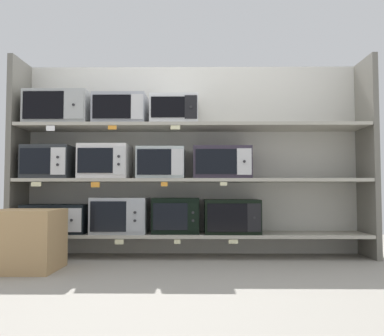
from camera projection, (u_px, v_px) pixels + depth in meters
The scene contains 30 objects.
ground at pixel (191, 281), 2.86m from camera, with size 7.19×6.00×0.02m, color gray.
back_panel at pixel (192, 159), 4.15m from camera, with size 3.39×0.04×1.84m, color beige.
upright_left at pixel (18, 157), 3.93m from camera, with size 0.05×0.44×1.84m, color #68645B.
upright_right at pixel (367, 157), 3.89m from camera, with size 0.05×0.44×1.84m, color #68645B.
shelf_0 at pixel (192, 235), 3.87m from camera, with size 3.19×0.44×0.03m, color #ADA899.
microwave_0 at pixel (57, 219), 3.89m from camera, with size 0.58×0.40×0.26m.
microwave_1 at pixel (121, 215), 3.88m from camera, with size 0.50×0.43×0.33m.
microwave_2 at pixel (176, 215), 3.88m from camera, with size 0.43×0.36×0.32m.
microwave_3 at pixel (232, 216), 3.87m from camera, with size 0.50×0.42×0.31m.
price_tag_0 at pixel (48, 241), 3.66m from camera, with size 0.06×0.00×0.04m, color orange.
price_tag_1 at pixel (119, 242), 3.65m from camera, with size 0.08×0.00×0.04m, color beige.
price_tag_2 at pixel (177, 242), 3.65m from camera, with size 0.06×0.00×0.04m, color beige.
price_tag_3 at pixel (233, 242), 3.64m from camera, with size 0.08×0.00×0.03m, color beige.
shelf_1 at pixel (192, 180), 3.90m from camera, with size 3.19×0.44×0.03m, color #ADA899.
microwave_4 at pixel (50, 163), 3.92m from camera, with size 0.43×0.43×0.30m.
microwave_5 at pixel (106, 162), 3.91m from camera, with size 0.44×0.43×0.31m.
microwave_6 at pixel (161, 163), 3.91m from camera, with size 0.43×0.37×0.29m.
microwave_7 at pixel (222, 163), 3.90m from camera, with size 0.53×0.40×0.29m.
price_tag_4 at pixel (36, 184), 3.69m from camera, with size 0.09×0.00×0.04m, color beige.
price_tag_5 at pixel (95, 185), 3.68m from camera, with size 0.08×0.00×0.05m, color orange.
price_tag_6 at pixel (164, 184), 3.68m from camera, with size 0.06×0.00×0.04m, color orange.
price_tag_7 at pixel (224, 184), 3.67m from camera, with size 0.06×0.00×0.03m, color beige.
shelf_2 at pixel (192, 127), 3.93m from camera, with size 3.19×0.44×0.03m, color #ADA899.
microwave_8 at pixel (59, 109), 3.94m from camera, with size 0.58×0.39×0.31m.
microwave_9 at pixel (121, 110), 3.94m from camera, with size 0.48×0.37×0.28m.
microwave_10 at pixel (175, 111), 3.93m from camera, with size 0.43×0.42×0.26m.
price_tag_8 at pixel (50, 128), 3.71m from camera, with size 0.08×0.00×0.05m, color white.
price_tag_9 at pixel (112, 127), 3.71m from camera, with size 0.08×0.00×0.04m, color orange.
price_tag_10 at pixel (175, 127), 3.70m from camera, with size 0.08×0.00×0.04m, color beige.
shipping_carton at pixel (27, 240), 3.21m from camera, with size 0.48×0.48×0.46m, color tan.
Camera 1 is at (0.04, -3.90, 0.60)m, focal length 39.43 mm.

